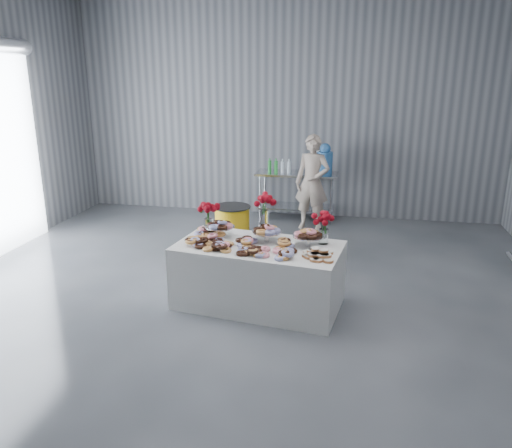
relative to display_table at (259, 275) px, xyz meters
The scene contains 16 objects.
ground 0.61m from the display_table, 120.62° to the right, with size 9.00×9.00×0.00m, color #383B40.
room_walls 2.35m from the display_table, 146.22° to the right, with size 8.04×9.04×4.02m.
display_table is the anchor object (origin of this frame).
prep_table 3.69m from the display_table, 89.72° to the left, with size 1.50×0.60×0.90m.
donut_mounds 0.42m from the display_table, 90.00° to the right, with size 1.80×0.80×0.09m, color #D98A4F, non-canonical shape.
cake_stand_left 0.77m from the display_table, 156.71° to the left, with size 0.36×0.36×0.17m.
cake_stand_mid 0.54m from the display_table, 63.53° to the left, with size 0.36×0.36×0.17m.
cake_stand_right 0.77m from the display_table, ahead, with size 0.36×0.36×0.17m.
danish_pile 0.88m from the display_table, 19.34° to the right, with size 0.48×0.48×0.11m, color white, non-canonical shape.
bouquet_left 1.04m from the display_table, 153.53° to the left, with size 0.26×0.26×0.42m.
bouquet_right 1.02m from the display_table, 15.17° to the left, with size 0.26×0.26×0.42m.
bouquet_center 0.83m from the display_table, 90.10° to the left, with size 0.26×0.26×0.57m.
water_jug 3.80m from the display_table, 81.99° to the left, with size 0.28×0.28×0.55m.
drink_bottles 3.65m from the display_table, 94.82° to the left, with size 0.54×0.08×0.27m, color #268C33, non-canonical shape.
person 3.22m from the display_table, 83.80° to the left, with size 0.61×0.40×1.67m, color #CC8C93.
trash_barrel 1.89m from the display_table, 113.26° to the left, with size 0.57×0.57×0.73m.
Camera 1 is at (1.27, -4.96, 2.68)m, focal length 35.00 mm.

